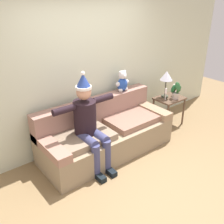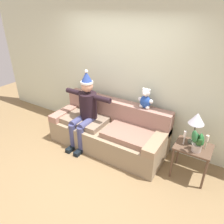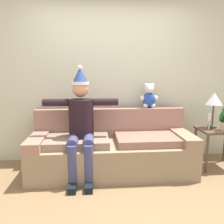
# 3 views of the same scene
# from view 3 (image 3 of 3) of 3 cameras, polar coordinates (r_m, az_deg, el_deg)

# --- Properties ---
(ground_plane) EXTENTS (10.00, 10.00, 0.00)m
(ground_plane) POSITION_cam_3_polar(r_m,az_deg,el_deg) (2.54, 2.01, -24.07)
(ground_plane) COLOR olive
(back_wall) EXTENTS (7.00, 0.10, 2.70)m
(back_wall) POSITION_cam_3_polar(r_m,az_deg,el_deg) (3.64, -0.78, 8.93)
(back_wall) COLOR beige
(back_wall) RESTS_ON ground_plane
(couch) EXTENTS (2.27, 0.91, 0.88)m
(couch) POSITION_cam_3_polar(r_m,az_deg,el_deg) (3.30, -0.08, -9.13)
(couch) COLOR gray
(couch) RESTS_ON ground_plane
(person_seated) EXTENTS (1.02, 0.77, 1.52)m
(person_seated) POSITION_cam_3_polar(r_m,az_deg,el_deg) (3.01, -7.98, -2.52)
(person_seated) COLOR black
(person_seated) RESTS_ON ground_plane
(teddy_bear) EXTENTS (0.29, 0.17, 0.38)m
(teddy_bear) POSITION_cam_3_polar(r_m,az_deg,el_deg) (3.51, 9.48, 3.87)
(teddy_bear) COLOR #2449A5
(teddy_bear) RESTS_ON couch
(side_table) EXTENTS (0.56, 0.44, 0.59)m
(side_table) POSITION_cam_3_polar(r_m,az_deg,el_deg) (3.71, 25.40, -5.45)
(side_table) COLOR brown
(side_table) RESTS_ON ground_plane
(table_lamp) EXTENTS (0.24, 0.24, 0.54)m
(table_lamp) POSITION_cam_3_polar(r_m,az_deg,el_deg) (3.67, 24.69, 2.69)
(table_lamp) COLOR #434B3B
(table_lamp) RESTS_ON side_table
(candle_tall) EXTENTS (0.04, 0.04, 0.24)m
(candle_tall) POSITION_cam_3_polar(r_m,az_deg,el_deg) (3.56, 23.70, -1.74)
(candle_tall) COLOR beige
(candle_tall) RESTS_ON side_table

